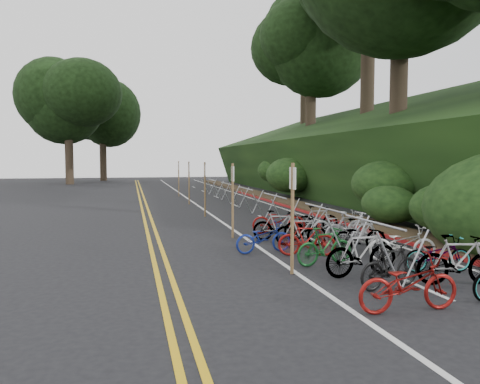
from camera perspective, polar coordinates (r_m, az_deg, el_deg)
name	(u,v)px	position (r m, az deg, el deg)	size (l,w,h in m)	color
ground	(253,275)	(10.85, 1.66, -10.03)	(120.00, 120.00, 0.00)	black
road_markings	(209,219)	(20.71, -3.81, -3.29)	(7.47, 80.00, 0.01)	gold
red_curb	(302,210)	(23.85, 7.54, -2.24)	(0.25, 28.00, 0.10)	maroon
embankment	(366,160)	(33.14, 15.07, 3.76)	(14.30, 48.14, 9.11)	black
tree_cluster	(307,11)	(36.12, 8.18, 21.02)	(34.08, 55.40, 21.31)	#2D2319
bike_rack_front	(372,237)	(10.91, 15.83, -5.36)	(1.18, 2.60, 1.25)	#9A9DA4
bike_racks_rest	(245,194)	(23.93, 0.65, -0.25)	(1.14, 23.00, 1.17)	#9A9DA4
signpost_near	(292,211)	(10.71, 6.41, -2.30)	(0.08, 0.40, 2.55)	brown
signposts_rest	(196,182)	(24.43, -5.39, 1.17)	(0.08, 18.40, 2.50)	brown
bike_front	(263,237)	(13.22, 2.88, -5.56)	(1.66, 0.58, 0.87)	navy
bike_valet	(356,240)	(12.80, 13.96, -5.75)	(3.15, 10.45, 1.09)	maroon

